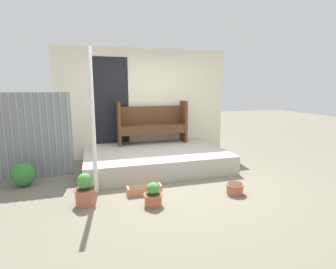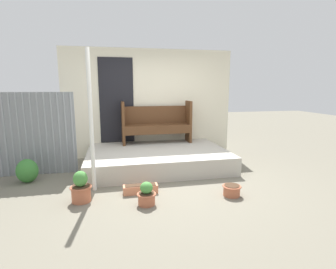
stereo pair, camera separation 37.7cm
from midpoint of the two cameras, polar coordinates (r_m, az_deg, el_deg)
ground_plane at (r=4.84m, az=3.04°, el=-10.32°), size 24.00×24.00×0.00m
porch_slab at (r=5.68m, az=-0.44°, el=-5.20°), size 2.93×1.98×0.37m
house_wall at (r=6.47m, az=-2.61°, el=6.80°), size 4.13×0.08×2.60m
support_post at (r=4.32m, az=-14.05°, el=2.66°), size 0.07×0.07×2.30m
bench at (r=6.27m, az=-0.81°, el=2.78°), size 1.65×0.42×1.00m
flower_pot_left at (r=4.15m, az=-15.94°, el=-11.24°), size 0.32×0.32×0.48m
flower_pot_middle at (r=3.93m, az=-1.90°, el=-13.02°), size 0.29×0.29×0.35m
flower_pot_right at (r=4.41m, az=16.15°, el=-11.52°), size 0.30×0.30×0.18m
planter_box_rect at (r=4.35m, az=-3.51°, el=-11.77°), size 0.56×0.17×0.14m
shrub_by_fence at (r=5.30m, az=-26.54°, el=-7.11°), size 0.37×0.34×0.43m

